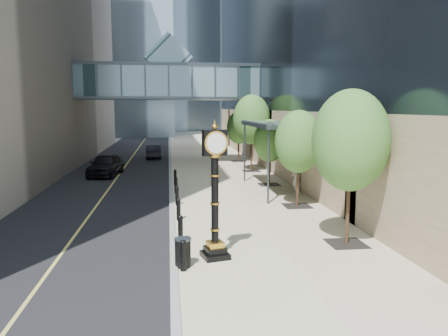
% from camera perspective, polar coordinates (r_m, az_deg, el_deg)
% --- Properties ---
extents(ground, '(320.00, 320.00, 0.00)m').
position_cam_1_polar(ground, '(13.85, 6.43, -14.38)').
color(ground, gray).
rests_on(ground, ground).
extents(road, '(8.00, 180.00, 0.02)m').
position_cam_1_polar(road, '(52.85, -11.45, 2.09)').
color(road, black).
rests_on(road, ground).
extents(sidewalk, '(8.00, 180.00, 0.06)m').
position_cam_1_polar(sidewalk, '(52.86, -2.76, 2.26)').
color(sidewalk, '#C4BB97').
rests_on(sidewalk, ground).
extents(curb, '(0.25, 180.00, 0.07)m').
position_cam_1_polar(curb, '(52.70, -7.10, 2.19)').
color(curb, gray).
rests_on(curb, ground).
extents(distant_tower_c, '(22.00, 22.00, 65.00)m').
position_cam_1_polar(distant_tower_c, '(135.25, -8.83, 19.47)').
color(distant_tower_c, '#A0BCCA').
rests_on(distant_tower_c, ground).
extents(skywalk, '(17.00, 4.20, 5.80)m').
position_cam_1_polar(skywalk, '(40.52, -7.23, 11.36)').
color(skywalk, slate).
rests_on(skywalk, ground).
extents(entrance_canopy, '(3.00, 8.00, 4.38)m').
position_cam_1_polar(entrance_canopy, '(27.27, 6.75, 5.66)').
color(entrance_canopy, '#383F44').
rests_on(entrance_canopy, ground).
extents(bollard_row, '(0.20, 16.20, 0.90)m').
position_cam_1_polar(bollard_row, '(21.96, -6.05, -4.57)').
color(bollard_row, black).
rests_on(bollard_row, sidewalk).
extents(street_trees, '(3.03, 28.60, 6.22)m').
position_cam_1_polar(street_trees, '(28.69, 6.29, 4.96)').
color(street_trees, black).
rests_on(street_trees, sidewalk).
extents(street_clock, '(1.05, 1.05, 4.64)m').
position_cam_1_polar(street_clock, '(14.94, -1.20, -4.34)').
color(street_clock, black).
rests_on(street_clock, sidewalk).
extents(trash_bin, '(0.67, 0.67, 0.90)m').
position_cam_1_polar(trash_bin, '(14.61, -5.40, -11.03)').
color(trash_bin, black).
rests_on(trash_bin, sidewalk).
extents(pedestrian, '(0.80, 0.68, 1.86)m').
position_cam_1_polar(pedestrian, '(26.58, 9.47, -1.40)').
color(pedestrian, '#ABA59D').
rests_on(pedestrian, sidewalk).
extents(car_near, '(2.63, 5.21, 1.70)m').
position_cam_1_polar(car_near, '(34.79, -15.19, 0.42)').
color(car_near, black).
rests_on(car_near, road).
extents(car_far, '(1.64, 4.25, 1.38)m').
position_cam_1_polar(car_far, '(45.81, -9.19, 2.15)').
color(car_far, black).
rests_on(car_far, road).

